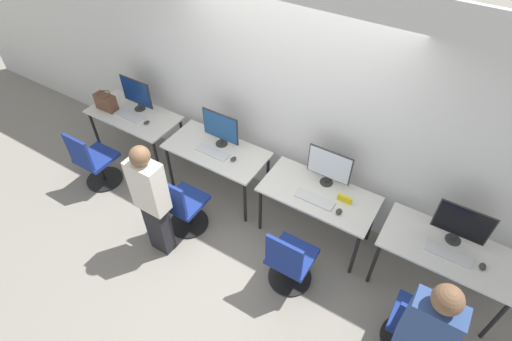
{
  "coord_description": "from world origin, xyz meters",
  "views": [
    {
      "loc": [
        1.66,
        -2.56,
        3.94
      ],
      "look_at": [
        0.0,
        0.13,
        0.87
      ],
      "focal_mm": 28.0,
      "sensor_mm": 36.0,
      "label": 1
    }
  ],
  "objects_px": {
    "monitor_left": "(220,128)",
    "mouse_right": "(339,212)",
    "keyboard_far_left": "(129,116)",
    "monitor_right": "(329,166)",
    "keyboard_left": "(212,152)",
    "person_far_right": "(420,340)",
    "monitor_far_right": "(462,224)",
    "monitor_far_left": "(136,93)",
    "keyboard_right": "(315,199)",
    "person_left": "(152,199)",
    "mouse_left": "(233,159)",
    "mouse_far_left": "(147,123)",
    "mouse_far_right": "(483,267)",
    "handbag": "(106,102)",
    "office_chair_left": "(183,207)",
    "keyboard_far_right": "(448,254)",
    "office_chair_far_left": "(95,163)",
    "office_chair_right": "(289,263)",
    "office_chair_far_right": "(413,328)"
  },
  "relations": [
    {
      "from": "mouse_left",
      "to": "mouse_far_left",
      "type": "bearing_deg",
      "value": -179.42
    },
    {
      "from": "keyboard_right",
      "to": "person_far_right",
      "type": "xyz_separation_m",
      "value": [
        1.36,
        -1.01,
        0.15
      ]
    },
    {
      "from": "mouse_far_left",
      "to": "monitor_right",
      "type": "xyz_separation_m",
      "value": [
        2.47,
        0.26,
        0.24
      ]
    },
    {
      "from": "monitor_far_left",
      "to": "keyboard_right",
      "type": "distance_m",
      "value": 2.8
    },
    {
      "from": "keyboard_far_left",
      "to": "monitor_far_left",
      "type": "bearing_deg",
      "value": 90.0
    },
    {
      "from": "mouse_far_right",
      "to": "handbag",
      "type": "relative_size",
      "value": 0.3
    },
    {
      "from": "mouse_left",
      "to": "monitor_right",
      "type": "relative_size",
      "value": 0.18
    },
    {
      "from": "monitor_left",
      "to": "mouse_left",
      "type": "distance_m",
      "value": 0.41
    },
    {
      "from": "person_far_right",
      "to": "office_chair_far_right",
      "type": "bearing_deg",
      "value": 92.92
    },
    {
      "from": "monitor_far_left",
      "to": "monitor_left",
      "type": "xyz_separation_m",
      "value": [
        1.39,
        -0.02,
        0.0
      ]
    },
    {
      "from": "keyboard_right",
      "to": "person_far_right",
      "type": "distance_m",
      "value": 1.7
    },
    {
      "from": "keyboard_right",
      "to": "mouse_far_right",
      "type": "xyz_separation_m",
      "value": [
        1.69,
        0.06,
        0.01
      ]
    },
    {
      "from": "monitor_far_left",
      "to": "mouse_far_left",
      "type": "relative_size",
      "value": 5.56
    },
    {
      "from": "keyboard_left",
      "to": "keyboard_right",
      "type": "xyz_separation_m",
      "value": [
        1.39,
        -0.04,
        0.0
      ]
    },
    {
      "from": "office_chair_far_left",
      "to": "keyboard_right",
      "type": "height_order",
      "value": "office_chair_far_left"
    },
    {
      "from": "mouse_left",
      "to": "keyboard_right",
      "type": "distance_m",
      "value": 1.1
    },
    {
      "from": "monitor_left",
      "to": "person_left",
      "type": "bearing_deg",
      "value": -91.25
    },
    {
      "from": "monitor_far_right",
      "to": "person_left",
      "type": "bearing_deg",
      "value": -156.42
    },
    {
      "from": "keyboard_far_left",
      "to": "mouse_right",
      "type": "xyz_separation_m",
      "value": [
        3.07,
        -0.07,
        0.01
      ]
    },
    {
      "from": "office_chair_left",
      "to": "mouse_far_left",
      "type": "bearing_deg",
      "value": 148.67
    },
    {
      "from": "monitor_right",
      "to": "monitor_far_right",
      "type": "distance_m",
      "value": 1.39
    },
    {
      "from": "keyboard_far_left",
      "to": "monitor_far_right",
      "type": "height_order",
      "value": "monitor_far_right"
    },
    {
      "from": "monitor_far_left",
      "to": "monitor_right",
      "type": "height_order",
      "value": "same"
    },
    {
      "from": "mouse_right",
      "to": "keyboard_left",
      "type": "bearing_deg",
      "value": 177.75
    },
    {
      "from": "monitor_far_right",
      "to": "handbag",
      "type": "distance_m",
      "value": 4.55
    },
    {
      "from": "office_chair_left",
      "to": "monitor_far_right",
      "type": "distance_m",
      "value": 2.95
    },
    {
      "from": "monitor_left",
      "to": "keyboard_far_right",
      "type": "xyz_separation_m",
      "value": [
        2.77,
        -0.19,
        -0.24
      ]
    },
    {
      "from": "mouse_left",
      "to": "person_far_right",
      "type": "xyz_separation_m",
      "value": [
        2.46,
        -1.07,
        0.14
      ]
    },
    {
      "from": "mouse_far_left",
      "to": "mouse_far_right",
      "type": "bearing_deg",
      "value": 0.14
    },
    {
      "from": "monitor_left",
      "to": "mouse_right",
      "type": "bearing_deg",
      "value": -8.82
    },
    {
      "from": "person_left",
      "to": "monitor_far_right",
      "type": "distance_m",
      "value": 3.06
    },
    {
      "from": "monitor_far_right",
      "to": "handbag",
      "type": "relative_size",
      "value": 1.67
    },
    {
      "from": "mouse_far_left",
      "to": "keyboard_right",
      "type": "bearing_deg",
      "value": -1.19
    },
    {
      "from": "keyboard_left",
      "to": "person_left",
      "type": "xyz_separation_m",
      "value": [
        -0.03,
        -1.02,
        0.1
      ]
    },
    {
      "from": "keyboard_far_left",
      "to": "person_far_right",
      "type": "distance_m",
      "value": 4.27
    },
    {
      "from": "office_chair_left",
      "to": "monitor_right",
      "type": "distance_m",
      "value": 1.76
    },
    {
      "from": "monitor_far_left",
      "to": "office_chair_left",
      "type": "distance_m",
      "value": 1.76
    },
    {
      "from": "office_chair_far_left",
      "to": "person_left",
      "type": "distance_m",
      "value": 1.54
    },
    {
      "from": "office_chair_right",
      "to": "office_chair_far_right",
      "type": "height_order",
      "value": "same"
    },
    {
      "from": "keyboard_far_left",
      "to": "monitor_right",
      "type": "xyz_separation_m",
      "value": [
        2.77,
        0.27,
        0.24
      ]
    },
    {
      "from": "keyboard_far_right",
      "to": "person_far_right",
      "type": "bearing_deg",
      "value": -91.24
    },
    {
      "from": "keyboard_right",
      "to": "mouse_far_right",
      "type": "height_order",
      "value": "mouse_far_right"
    },
    {
      "from": "monitor_left",
      "to": "monitor_right",
      "type": "bearing_deg",
      "value": 3.04
    },
    {
      "from": "person_left",
      "to": "keyboard_far_right",
      "type": "xyz_separation_m",
      "value": [
        2.8,
        1.03,
        -0.1
      ]
    },
    {
      "from": "mouse_right",
      "to": "person_left",
      "type": "bearing_deg",
      "value": -150.78
    },
    {
      "from": "mouse_far_left",
      "to": "mouse_left",
      "type": "distance_m",
      "value": 1.37
    },
    {
      "from": "mouse_far_left",
      "to": "person_left",
      "type": "xyz_separation_m",
      "value": [
        1.05,
        -1.03,
        0.1
      ]
    },
    {
      "from": "office_chair_right",
      "to": "monitor_right",
      "type": "bearing_deg",
      "value": 93.23
    },
    {
      "from": "monitor_far_right",
      "to": "office_chair_left",
      "type": "bearing_deg",
      "value": -162.76
    },
    {
      "from": "monitor_right",
      "to": "handbag",
      "type": "bearing_deg",
      "value": -174.78
    }
  ]
}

